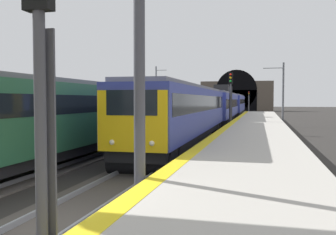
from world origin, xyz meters
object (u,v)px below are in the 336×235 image
railway_signal_near (40,87)px  railway_signal_mid (231,96)px  train_main_approaching (221,106)px  catenary_mast_near (283,94)px  railway_signal_far (249,100)px  train_adjacent_platform (123,111)px  catenary_mast_far (156,92)px

railway_signal_near → railway_signal_mid: (30.86, -0.00, 0.16)m
train_main_approaching → railway_signal_mid: size_ratio=11.65×
train_main_approaching → catenary_mast_near: catenary_mast_near is taller
railway_signal_near → catenary_mast_near: bearing=172.7°
railway_signal_mid → railway_signal_far: (47.71, 0.00, -0.49)m
train_adjacent_platform → railway_signal_near: 20.46m
train_main_approaching → catenary_mast_far: 16.38m
railway_signal_mid → train_adjacent_platform: bearing=-28.6°
train_main_approaching → railway_signal_near: railway_signal_near is taller
railway_signal_near → railway_signal_far: (78.57, -0.00, -0.33)m
railway_signal_near → catenary_mast_far: catenary_mast_far is taller
railway_signal_near → catenary_mast_far: 53.66m
railway_signal_mid → railway_signal_far: 47.71m
train_main_approaching → railway_signal_far: (38.30, -1.89, 0.59)m
catenary_mast_near → catenary_mast_far: size_ratio=0.87×
railway_signal_mid → railway_signal_near: bearing=0.0°
train_adjacent_platform → railway_signal_far: bearing=174.2°
railway_signal_near → catenary_mast_far: bearing=-165.8°
train_adjacent_platform → railway_signal_mid: bearing=151.6°
train_main_approaching → railway_signal_mid: 9.66m
railway_signal_mid → railway_signal_far: railway_signal_mid is taller
train_adjacent_platform → railway_signal_far: 59.42m
train_main_approaching → catenary_mast_near: size_ratio=9.02×
train_adjacent_platform → catenary_mast_far: catenary_mast_far is taller
train_main_approaching → train_adjacent_platform: (-20.80, 4.32, -0.00)m
train_adjacent_platform → railway_signal_near: railway_signal_near is taller
train_main_approaching → catenary_mast_far: catenary_mast_far is taller
train_main_approaching → catenary_mast_near: 7.12m
train_adjacent_platform → railway_signal_mid: size_ratio=6.71×
catenary_mast_near → train_adjacent_platform: bearing=150.5°
railway_signal_near → catenary_mast_near: size_ratio=0.73×
catenary_mast_near → train_main_approaching: bearing=82.2°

